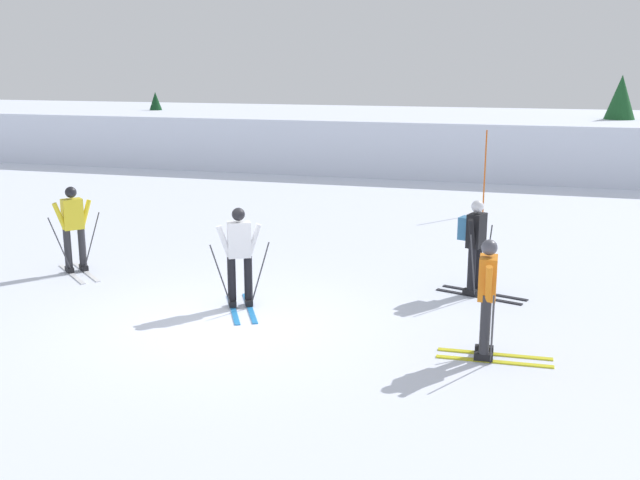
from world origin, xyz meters
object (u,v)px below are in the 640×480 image
object	(u,v)px
skier_white	(239,254)
skier_yellow	(74,227)
skier_black	(475,242)
trail_marker_pole	(485,172)
skier_orange	(488,296)
conifer_far_left	(619,116)
conifer_far_right	(156,118)

from	to	relation	value
skier_white	skier_yellow	world-z (taller)	same
skier_black	trail_marker_pole	xyz separation A→B (m)	(-0.39, 7.51, 0.18)
skier_orange	conifer_far_left	bearing A→B (deg)	80.49
skier_orange	conifer_far_right	size ratio (longest dim) A/B	0.62
skier_white	skier_black	bearing A→B (deg)	26.28
skier_orange	conifer_far_right	world-z (taller)	conifer_far_right
skier_white	skier_yellow	bearing A→B (deg)	164.33
skier_black	conifer_far_right	world-z (taller)	conifer_far_right
skier_black	conifer_far_right	bearing A→B (deg)	132.20
skier_black	skier_orange	world-z (taller)	same
skier_orange	skier_white	xyz separation A→B (m)	(-4.16, 1.16, 0.00)
skier_orange	skier_yellow	world-z (taller)	same
skier_black	conifer_far_left	distance (m)	17.09
skier_yellow	trail_marker_pole	bearing A→B (deg)	48.57
skier_white	conifer_far_left	world-z (taller)	conifer_far_left
skier_white	conifer_far_right	world-z (taller)	conifer_far_right
conifer_far_left	skier_orange	bearing A→B (deg)	-99.51
trail_marker_pole	conifer_far_right	size ratio (longest dim) A/B	0.82
skier_black	skier_orange	xyz separation A→B (m)	(0.43, -3.00, -0.04)
skier_black	skier_orange	distance (m)	3.03
skier_black	skier_yellow	xyz separation A→B (m)	(-7.66, -0.73, -0.04)
conifer_far_right	skier_white	bearing A→B (deg)	-58.32
skier_orange	conifer_far_left	size ratio (longest dim) A/B	0.48
skier_yellow	conifer_far_right	xyz separation A→B (m)	(-7.54, 17.50, 0.73)
skier_orange	skier_yellow	bearing A→B (deg)	164.37
conifer_far_right	trail_marker_pole	bearing A→B (deg)	-31.98
skier_orange	conifer_far_left	distance (m)	19.94
skier_yellow	conifer_far_left	size ratio (longest dim) A/B	0.48
conifer_far_left	conifer_far_right	bearing A→B (deg)	179.62
skier_orange	trail_marker_pole	xyz separation A→B (m)	(-0.82, 10.51, 0.22)
conifer_far_right	conifer_far_left	bearing A→B (deg)	-0.38
skier_black	skier_white	xyz separation A→B (m)	(-3.72, -1.84, -0.04)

